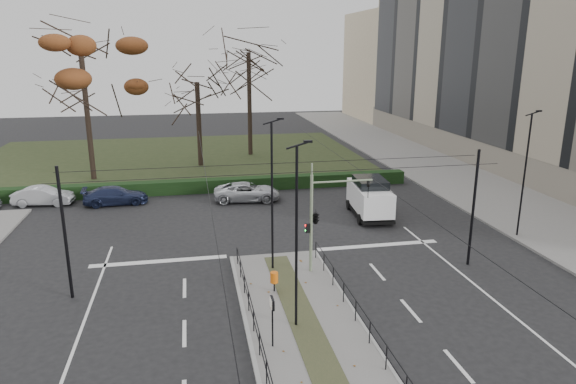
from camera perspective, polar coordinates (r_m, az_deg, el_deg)
name	(u,v)px	position (r m, az deg, el deg)	size (l,w,h in m)	color
ground	(292,299)	(23.19, 0.50, -11.78)	(140.00, 140.00, 0.00)	black
median_island	(305,326)	(21.02, 1.89, -14.67)	(4.40, 15.00, 0.14)	slate
sidewalk_east	(438,170)	(48.79, 16.32, 2.39)	(8.00, 90.00, 0.14)	slate
park	(172,158)	(53.29, -12.78, 3.68)	(38.00, 26.00, 0.10)	#242E17
hedge	(167,188)	(40.14, -13.28, 0.48)	(38.00, 1.00, 1.00)	black
apartment_block	(536,52)	(54.58, 25.85, 13.79)	(13.09, 52.10, 21.64)	#C2AD8C
median_railing	(306,307)	(20.49, 1.98, -12.62)	(4.14, 13.24, 0.92)	black
catenary	(286,214)	(23.34, -0.27, -2.49)	(20.00, 34.00, 6.00)	black
traffic_light	(317,216)	(24.61, 3.24, -2.67)	(3.30, 1.87, 4.85)	gray
litter_bin	(274,278)	(23.28, -1.55, -9.51)	(0.36, 0.36, 0.91)	black
info_panel	(272,309)	(18.91, -1.76, -12.84)	(0.11, 0.50, 1.94)	black
streetlamp_median_near	(297,236)	(19.36, 0.99, -4.89)	(0.62, 0.13, 7.37)	black
streetlamp_median_far	(272,195)	(24.54, -1.74, -0.31)	(0.63, 0.13, 7.48)	black
streetlamp_sidewalk	(525,174)	(32.13, 24.82, 1.87)	(0.61, 0.12, 7.28)	black
parked_car_second	(43,196)	(40.17, -25.56, -0.40)	(1.41, 4.04, 1.33)	#B3B5BB
parked_car_third	(116,195)	(38.45, -18.61, -0.37)	(1.80, 4.43, 1.29)	#1D2545
parked_car_fourth	(247,192)	(37.42, -4.56, 0.03)	(2.22, 4.80, 1.34)	#B3B5BB
white_van	(370,197)	(34.09, 9.07, -0.51)	(2.55, 5.05, 2.57)	white
rust_tree	(81,54)	(45.26, -22.01, 14.03)	(8.72, 8.72, 13.45)	black
bare_tree_center	(249,60)	(52.89, -4.39, 14.39)	(8.50, 8.50, 13.64)	black
bare_tree_near	(197,88)	(48.27, -10.05, 11.27)	(7.03, 7.03, 10.24)	black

